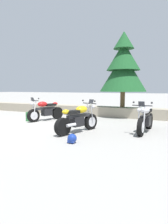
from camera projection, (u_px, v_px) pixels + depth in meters
name	position (u px, v px, depth m)	size (l,w,h in m)	color
ground_plane	(4.00, 127.00, 8.29)	(120.00, 120.00, 0.00)	gray
stone_wall	(63.00, 109.00, 12.59)	(36.00, 0.80, 0.55)	gray
motorcycle_red_near_left	(45.00, 111.00, 9.85)	(0.96, 2.00, 1.18)	black
motorcycle_yellow_centre	(78.00, 119.00, 7.18)	(0.92, 2.01, 1.18)	black
motorcycle_silver_far_right	(145.00, 119.00, 7.20)	(0.67, 2.07, 1.18)	black
rider_backpack	(29.00, 116.00, 9.70)	(0.29, 0.32, 0.47)	#2D6B38
rider_helmet	(72.00, 139.00, 5.78)	(0.28, 0.28, 0.28)	navy
pine_tree_far_left	(123.00, 67.00, 10.90)	(2.57, 2.57, 4.14)	brown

